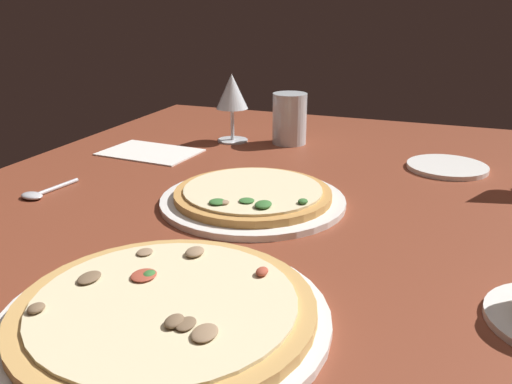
{
  "coord_description": "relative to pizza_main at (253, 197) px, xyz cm",
  "views": [
    {
      "loc": [
        71.01,
        26.49,
        35.31
      ],
      "look_at": [
        -2.46,
        -1.47,
        7.0
      ],
      "focal_mm": 38.42,
      "sensor_mm": 36.0,
      "label": 1
    }
  ],
  "objects": [
    {
      "name": "side_plate",
      "position": [
        -30.43,
        28.04,
        -0.72
      ],
      "size": [
        15.04,
        15.04,
        0.9
      ],
      "primitive_type": "cylinder",
      "color": "white",
      "rests_on": "dining_table"
    },
    {
      "name": "pizza_main",
      "position": [
        0.0,
        0.0,
        0.0
      ],
      "size": [
        29.41,
        29.41,
        3.36
      ],
      "color": "white",
      "rests_on": "dining_table"
    },
    {
      "name": "spoon",
      "position": [
        9.14,
        -34.4,
        -0.72
      ],
      "size": [
        11.44,
        4.35,
        1.0
      ],
      "color": "silver",
      "rests_on": "dining_table"
    },
    {
      "name": "paper_menu",
      "position": [
        -20.16,
        -31.02,
        -1.02
      ],
      "size": [
        14.67,
        20.43,
        0.3
      ],
      "primitive_type": "cube",
      "rotation": [
        0.0,
        0.0,
        -0.08
      ],
      "color": "white",
      "rests_on": "dining_table"
    },
    {
      "name": "pizza_side",
      "position": [
        34.43,
        3.82,
        0.05
      ],
      "size": [
        33.58,
        33.58,
        3.37
      ],
      "color": "white",
      "rests_on": "dining_table"
    },
    {
      "name": "dining_table",
      "position": [
        4.87,
        2.92,
        -3.17
      ],
      "size": [
        150.0,
        110.0,
        4.0
      ],
      "primitive_type": "cube",
      "color": "brown",
      "rests_on": "ground"
    },
    {
      "name": "water_glass",
      "position": [
        -38.35,
        -6.1,
        3.94
      ],
      "size": [
        7.57,
        7.57,
        11.17
      ],
      "color": "silver",
      "rests_on": "dining_table"
    },
    {
      "name": "wine_glass_near",
      "position": [
        -35.46,
        -18.65,
        9.53
      ],
      "size": [
        7.12,
        7.12,
        15.17
      ],
      "color": "silver",
      "rests_on": "dining_table"
    }
  ]
}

